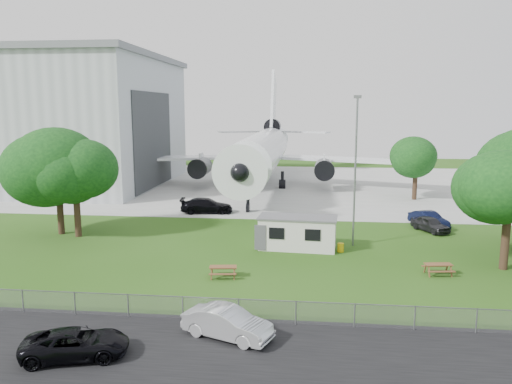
# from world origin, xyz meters

# --- Properties ---
(ground) EXTENTS (160.00, 160.00, 0.00)m
(ground) POSITION_xyz_m (0.00, 0.00, 0.00)
(ground) COLOR #375F1D
(asphalt_strip) EXTENTS (120.00, 8.00, 0.02)m
(asphalt_strip) POSITION_xyz_m (0.00, -13.00, 0.01)
(asphalt_strip) COLOR black
(asphalt_strip) RESTS_ON ground
(concrete_apron) EXTENTS (120.00, 46.00, 0.03)m
(concrete_apron) POSITION_xyz_m (0.00, 38.00, 0.01)
(concrete_apron) COLOR #B7B7B2
(concrete_apron) RESTS_ON ground
(hangar) EXTENTS (43.00, 31.00, 18.55)m
(hangar) POSITION_xyz_m (-37.97, 36.00, 9.41)
(hangar) COLOR #B2B7BC
(hangar) RESTS_ON ground
(airliner) EXTENTS (46.36, 47.73, 17.69)m
(airliner) POSITION_xyz_m (-2.00, 35.86, 5.27)
(airliner) COLOR white
(airliner) RESTS_ON ground
(site_cabin) EXTENTS (6.85, 3.18, 2.62)m
(site_cabin) POSITION_xyz_m (3.71, 4.81, 1.31)
(site_cabin) COLOR silver
(site_cabin) RESTS_ON ground
(picnic_west) EXTENTS (1.97, 1.71, 0.76)m
(picnic_west) POSITION_xyz_m (-1.04, -2.63, 0.00)
(picnic_west) COLOR brown
(picnic_west) RESTS_ON ground
(picnic_east) EXTENTS (1.99, 1.73, 0.76)m
(picnic_east) POSITION_xyz_m (13.33, -0.54, 0.00)
(picnic_east) COLOR brown
(picnic_east) RESTS_ON ground
(fence) EXTENTS (58.00, 0.04, 1.30)m
(fence) POSITION_xyz_m (0.00, -9.50, 0.00)
(fence) COLOR gray
(fence) RESTS_ON ground
(lamp_mast) EXTENTS (0.16, 0.16, 12.00)m
(lamp_mast) POSITION_xyz_m (8.20, 6.20, 6.00)
(lamp_mast) COLOR slate
(lamp_mast) RESTS_ON ground
(tree_west_big) EXTENTS (8.93, 8.93, 10.33)m
(tree_west_big) POSITION_xyz_m (-17.46, 7.33, 5.86)
(tree_west_big) COLOR #382619
(tree_west_big) RESTS_ON ground
(tree_west_small) EXTENTS (6.75, 6.75, 8.87)m
(tree_west_small) POSITION_xyz_m (-15.52, 6.58, 5.48)
(tree_west_small) COLOR #382619
(tree_west_small) RESTS_ON ground
(tree_east_front) EXTENTS (6.26, 6.26, 9.08)m
(tree_east_front) POSITION_xyz_m (18.18, 1.21, 5.93)
(tree_east_front) COLOR #382619
(tree_east_front) RESTS_ON ground
(tree_far_apron) EXTENTS (6.14, 6.14, 7.93)m
(tree_far_apron) POSITION_xyz_m (17.41, 28.01, 4.85)
(tree_far_apron) COLOR #382619
(tree_far_apron) RESTS_ON ground
(car_centre_sedan) EXTENTS (4.80, 3.13, 1.50)m
(car_centre_sedan) POSITION_xyz_m (0.71, -11.35, 0.75)
(car_centre_sedan) COLOR silver
(car_centre_sedan) RESTS_ON ground
(car_west_estate) EXTENTS (5.08, 3.32, 1.30)m
(car_west_estate) POSITION_xyz_m (-5.76, -14.03, 0.65)
(car_west_estate) COLOR black
(car_west_estate) RESTS_ON ground
(car_ne_hatch) EXTENTS (3.33, 4.26, 1.36)m
(car_ne_hatch) POSITION_xyz_m (15.59, 11.73, 0.68)
(car_ne_hatch) COLOR black
(car_ne_hatch) RESTS_ON ground
(car_ne_sedan) EXTENTS (3.31, 4.74, 1.48)m
(car_ne_sedan) POSITION_xyz_m (15.82, 13.33, 0.74)
(car_ne_sedan) COLOR black
(car_ne_sedan) RESTS_ON ground
(car_apron_van) EXTENTS (5.75, 2.86, 1.61)m
(car_apron_van) POSITION_xyz_m (-6.34, 17.45, 0.80)
(car_apron_van) COLOR black
(car_apron_van) RESTS_ON ground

